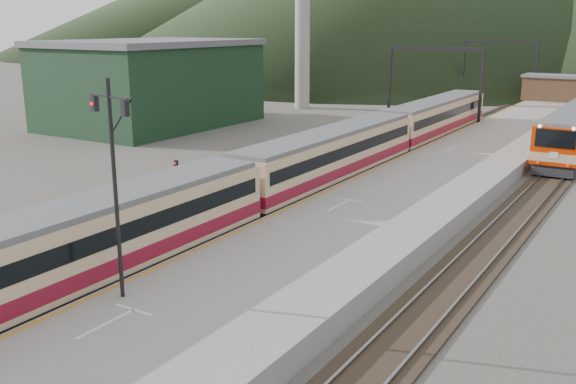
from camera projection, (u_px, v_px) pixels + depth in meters
The scene contains 13 objects.
track_main at pixel (401, 156), 50.37m from camera, with size 2.60×200.00×0.23m.
track_far at pixel (344, 150), 52.92m from camera, with size 2.60×200.00×0.23m.
track_second at pixel (556, 174), 44.53m from camera, with size 2.60×200.00×0.23m.
platform at pixel (464, 163), 45.77m from camera, with size 8.00×100.00×1.00m, color gray.
gantry_near at pixel (434, 72), 62.76m from camera, with size 9.55×0.25×8.00m.
gantry_far at pixel (499, 60), 83.32m from camera, with size 9.55×0.25×8.00m.
warehouse at pixel (152, 83), 65.18m from camera, with size 14.50×20.50×8.60m.
station_shed at pixel (563, 88), 78.14m from camera, with size 9.40×4.40×3.10m.
main_train at pixel (331, 159), 40.22m from camera, with size 2.85×58.41×3.47m.
signal_mast at pixel (114, 168), 21.11m from camera, with size 2.17×0.59×7.51m.
short_signal_b at pixel (332, 152), 44.71m from camera, with size 0.26×0.22×2.27m.
short_signal_c at pixel (177, 173), 38.47m from camera, with size 0.24×0.19×2.27m.
worker at pixel (62, 256), 26.63m from camera, with size 0.61×0.40×1.66m, color black.
Camera 1 is at (18.43, -6.72, 10.18)m, focal length 40.00 mm.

